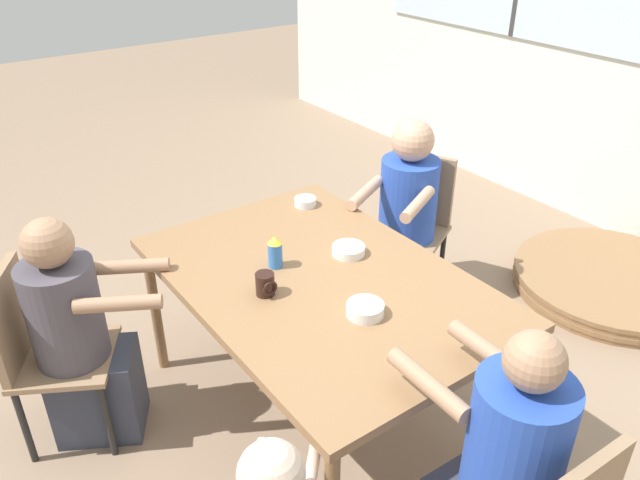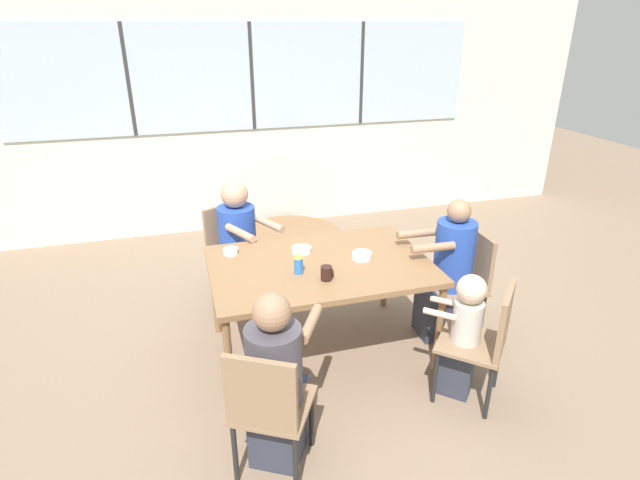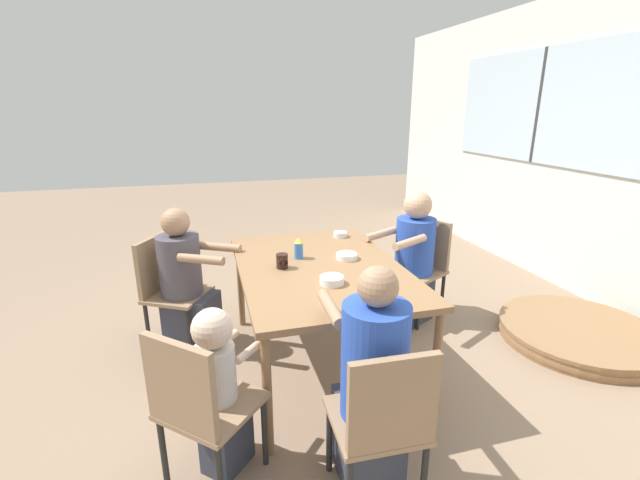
{
  "view_description": "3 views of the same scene",
  "coord_description": "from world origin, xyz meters",
  "px_view_note": "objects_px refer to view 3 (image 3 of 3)",
  "views": [
    {
      "loc": [
        1.78,
        -1.28,
        2.18
      ],
      "look_at": [
        0.0,
        0.0,
        0.93
      ],
      "focal_mm": 35.0,
      "sensor_mm": 36.0,
      "label": 1
    },
    {
      "loc": [
        -0.89,
        -3.07,
        2.33
      ],
      "look_at": [
        0.0,
        0.0,
        0.93
      ],
      "focal_mm": 28.0,
      "sensor_mm": 36.0,
      "label": 2
    },
    {
      "loc": [
        2.57,
        -0.71,
        1.77
      ],
      "look_at": [
        0.0,
        0.0,
        0.93
      ],
      "focal_mm": 24.0,
      "sensor_mm": 36.0,
      "label": 3
    }
  ],
  "objects_px": {
    "person_woman_green_shirt": "(411,264)",
    "person_toddler": "(221,393)",
    "chair_for_toddler": "(197,401)",
    "bowl_fruit": "(332,280)",
    "chair_for_man_teal_shirt": "(384,418)",
    "chair_for_woman_green_shirt": "(423,260)",
    "folded_table_stack": "(578,333)",
    "coffee_mug": "(282,261)",
    "person_man_blue_shirt": "(186,287)",
    "person_man_teal_shirt": "(371,391)",
    "chair_for_man_blue_shirt": "(166,283)",
    "bowl_cereal": "(340,234)",
    "sippy_cup": "(299,248)",
    "bowl_white_shallow": "(347,256)"
  },
  "relations": [
    {
      "from": "chair_for_man_blue_shirt",
      "to": "person_woman_green_shirt",
      "type": "relative_size",
      "value": 0.76
    },
    {
      "from": "sippy_cup",
      "to": "person_toddler",
      "type": "bearing_deg",
      "value": -32.63
    },
    {
      "from": "person_man_blue_shirt",
      "to": "person_man_teal_shirt",
      "type": "relative_size",
      "value": 0.95
    },
    {
      "from": "chair_for_man_teal_shirt",
      "to": "person_man_blue_shirt",
      "type": "xyz_separation_m",
      "value": [
        -1.7,
        -0.84,
        -0.01
      ]
    },
    {
      "from": "chair_for_woman_green_shirt",
      "to": "sippy_cup",
      "type": "bearing_deg",
      "value": 80.09
    },
    {
      "from": "person_man_blue_shirt",
      "to": "person_toddler",
      "type": "height_order",
      "value": "person_man_blue_shirt"
    },
    {
      "from": "chair_for_man_teal_shirt",
      "to": "chair_for_toddler",
      "type": "relative_size",
      "value": 1.0
    },
    {
      "from": "bowl_cereal",
      "to": "person_man_teal_shirt",
      "type": "bearing_deg",
      "value": -13.05
    },
    {
      "from": "person_man_teal_shirt",
      "to": "bowl_cereal",
      "type": "height_order",
      "value": "person_man_teal_shirt"
    },
    {
      "from": "person_man_blue_shirt",
      "to": "coffee_mug",
      "type": "xyz_separation_m",
      "value": [
        0.48,
        0.64,
        0.31
      ]
    },
    {
      "from": "chair_for_man_blue_shirt",
      "to": "sippy_cup",
      "type": "height_order",
      "value": "sippy_cup"
    },
    {
      "from": "sippy_cup",
      "to": "bowl_cereal",
      "type": "xyz_separation_m",
      "value": [
        -0.41,
        0.44,
        -0.05
      ]
    },
    {
      "from": "person_woman_green_shirt",
      "to": "sippy_cup",
      "type": "relative_size",
      "value": 7.57
    },
    {
      "from": "chair_for_woman_green_shirt",
      "to": "person_toddler",
      "type": "height_order",
      "value": "person_toddler"
    },
    {
      "from": "chair_for_man_blue_shirt",
      "to": "sippy_cup",
      "type": "relative_size",
      "value": 5.73
    },
    {
      "from": "chair_for_toddler",
      "to": "bowl_fruit",
      "type": "distance_m",
      "value": 1.01
    },
    {
      "from": "chair_for_woman_green_shirt",
      "to": "person_man_blue_shirt",
      "type": "distance_m",
      "value": 1.96
    },
    {
      "from": "chair_for_toddler",
      "to": "chair_for_man_teal_shirt",
      "type": "bearing_deg",
      "value": 20.38
    },
    {
      "from": "bowl_white_shallow",
      "to": "bowl_cereal",
      "type": "bearing_deg",
      "value": 166.75
    },
    {
      "from": "chair_for_woman_green_shirt",
      "to": "chair_for_toddler",
      "type": "bearing_deg",
      "value": 100.31
    },
    {
      "from": "chair_for_toddler",
      "to": "person_toddler",
      "type": "bearing_deg",
      "value": 90.0
    },
    {
      "from": "person_toddler",
      "to": "folded_table_stack",
      "type": "relative_size",
      "value": 0.77
    },
    {
      "from": "sippy_cup",
      "to": "person_man_blue_shirt",
      "type": "bearing_deg",
      "value": -112.29
    },
    {
      "from": "folded_table_stack",
      "to": "coffee_mug",
      "type": "bearing_deg",
      "value": -96.4
    },
    {
      "from": "bowl_white_shallow",
      "to": "bowl_fruit",
      "type": "bearing_deg",
      "value": -30.07
    },
    {
      "from": "chair_for_man_teal_shirt",
      "to": "sippy_cup",
      "type": "relative_size",
      "value": 5.73
    },
    {
      "from": "person_man_blue_shirt",
      "to": "coffee_mug",
      "type": "relative_size",
      "value": 11.31
    },
    {
      "from": "chair_for_toddler",
      "to": "sippy_cup",
      "type": "bearing_deg",
      "value": 99.1
    },
    {
      "from": "chair_for_woman_green_shirt",
      "to": "chair_for_toddler",
      "type": "xyz_separation_m",
      "value": [
        1.4,
        -1.88,
        0.0
      ]
    },
    {
      "from": "chair_for_toddler",
      "to": "bowl_fruit",
      "type": "bearing_deg",
      "value": 77.95
    },
    {
      "from": "person_man_blue_shirt",
      "to": "folded_table_stack",
      "type": "relative_size",
      "value": 0.92
    },
    {
      "from": "chair_for_toddler",
      "to": "sippy_cup",
      "type": "distance_m",
      "value": 1.31
    },
    {
      "from": "person_man_teal_shirt",
      "to": "bowl_cereal",
      "type": "xyz_separation_m",
      "value": [
        -1.62,
        0.38,
        0.26
      ]
    },
    {
      "from": "person_woman_green_shirt",
      "to": "person_toddler",
      "type": "bearing_deg",
      "value": 100.38
    },
    {
      "from": "person_man_blue_shirt",
      "to": "bowl_cereal",
      "type": "distance_m",
      "value": 1.26
    },
    {
      "from": "chair_for_toddler",
      "to": "person_woman_green_shirt",
      "type": "xyz_separation_m",
      "value": [
        -1.33,
        1.73,
        0.01
      ]
    },
    {
      "from": "person_toddler",
      "to": "folded_table_stack",
      "type": "xyz_separation_m",
      "value": [
        -0.53,
        2.75,
        -0.38
      ]
    },
    {
      "from": "person_woman_green_shirt",
      "to": "person_man_blue_shirt",
      "type": "height_order",
      "value": "person_woman_green_shirt"
    },
    {
      "from": "chair_for_toddler",
      "to": "bowl_white_shallow",
      "type": "relative_size",
      "value": 5.73
    },
    {
      "from": "bowl_white_shallow",
      "to": "sippy_cup",
      "type": "bearing_deg",
      "value": -107.69
    },
    {
      "from": "person_man_teal_shirt",
      "to": "bowl_fruit",
      "type": "height_order",
      "value": "person_man_teal_shirt"
    },
    {
      "from": "person_man_teal_shirt",
      "to": "folded_table_stack",
      "type": "height_order",
      "value": "person_man_teal_shirt"
    },
    {
      "from": "chair_for_toddler",
      "to": "folded_table_stack",
      "type": "distance_m",
      "value": 2.96
    },
    {
      "from": "chair_for_woman_green_shirt",
      "to": "chair_for_toddler",
      "type": "relative_size",
      "value": 1.0
    },
    {
      "from": "chair_for_man_blue_shirt",
      "to": "chair_for_toddler",
      "type": "distance_m",
      "value": 1.48
    },
    {
      "from": "chair_for_man_teal_shirt",
      "to": "person_toddler",
      "type": "distance_m",
      "value": 0.79
    },
    {
      "from": "sippy_cup",
      "to": "bowl_white_shallow",
      "type": "height_order",
      "value": "sippy_cup"
    },
    {
      "from": "coffee_mug",
      "to": "bowl_cereal",
      "type": "relative_size",
      "value": 0.85
    },
    {
      "from": "coffee_mug",
      "to": "bowl_fruit",
      "type": "bearing_deg",
      "value": 34.98
    },
    {
      "from": "folded_table_stack",
      "to": "person_woman_green_shirt",
      "type": "bearing_deg",
      "value": -121.35
    }
  ]
}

